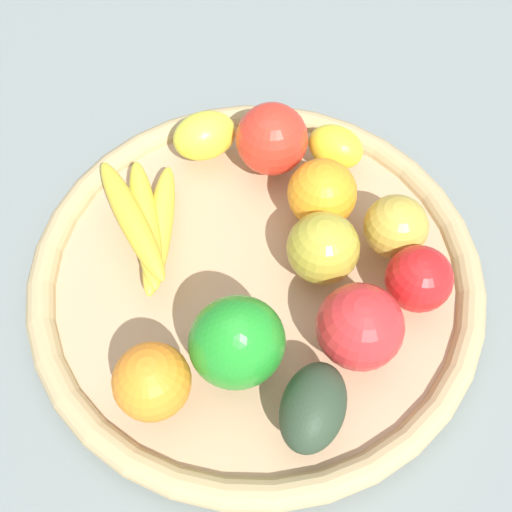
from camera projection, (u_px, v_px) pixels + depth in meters
The scene contains 14 objects.
ground_plane at pixel (256, 284), 0.68m from camera, with size 2.40×2.40×0.00m, color slate.
basket at pixel (256, 276), 0.67m from camera, with size 0.47×0.47×0.04m.
apple_3 at pixel (272, 139), 0.69m from camera, with size 0.08×0.08×0.08m, color red.
banana_bunch at pixel (145, 223), 0.65m from camera, with size 0.10×0.16×0.05m.
apple_4 at pixel (360, 327), 0.57m from camera, with size 0.08×0.08×0.08m, color red.
orange_1 at pixel (152, 382), 0.55m from camera, with size 0.07×0.07×0.07m, color orange.
apple_1 at pixel (323, 248), 0.62m from camera, with size 0.07×0.07×0.07m, color gold.
apple_0 at pixel (396, 227), 0.64m from camera, with size 0.06×0.06×0.06m, color gold.
apple_2 at pixel (419, 279), 0.61m from camera, with size 0.06×0.06×0.06m, color red.
lemon_0 at pixel (205, 136), 0.71m from camera, with size 0.07×0.05×0.05m, color yellow.
lemon_1 at pixel (335, 147), 0.71m from camera, with size 0.06×0.05×0.05m, color yellow.
avocado at pixel (313, 407), 0.55m from camera, with size 0.08×0.06×0.06m, color #2A3C29.
orange_0 at pixel (322, 193), 0.66m from camera, with size 0.07×0.07×0.07m, color orange.
bell_pepper at pixel (237, 343), 0.55m from camera, with size 0.09×0.08×0.10m, color #219126.
Camera 1 is at (0.15, 0.30, 0.60)m, focal length 45.05 mm.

